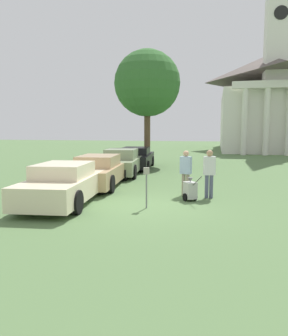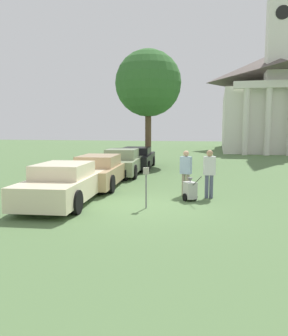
# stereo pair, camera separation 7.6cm
# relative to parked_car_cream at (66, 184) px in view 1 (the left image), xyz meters

# --- Properties ---
(ground_plane) EXTENTS (120.00, 120.00, 0.00)m
(ground_plane) POSITION_rel_parked_car_cream_xyz_m (2.76, 0.09, -0.67)
(ground_plane) COLOR #517042
(parked_car_cream) EXTENTS (2.39, 5.24, 1.40)m
(parked_car_cream) POSITION_rel_parked_car_cream_xyz_m (0.00, 0.00, 0.00)
(parked_car_cream) COLOR beige
(parked_car_cream) RESTS_ON ground_plane
(parked_car_tan) EXTENTS (2.33, 5.32, 1.41)m
(parked_car_tan) POSITION_rel_parked_car_cream_xyz_m (0.00, 3.43, 0.00)
(parked_car_tan) COLOR tan
(parked_car_tan) RESTS_ON ground_plane
(parked_car_sage) EXTENTS (2.32, 4.82, 1.48)m
(parked_car_sage) POSITION_rel_parked_car_cream_xyz_m (0.00, 7.08, 0.02)
(parked_car_sage) COLOR gray
(parked_car_sage) RESTS_ON ground_plane
(parked_car_black) EXTENTS (2.41, 5.43, 1.39)m
(parked_car_black) POSITION_rel_parked_car_cream_xyz_m (-0.00, 10.43, -0.01)
(parked_car_black) COLOR black
(parked_car_black) RESTS_ON ground_plane
(parking_meter) EXTENTS (0.18, 0.09, 1.34)m
(parking_meter) POSITION_rel_parked_car_cream_xyz_m (2.95, -0.23, 0.27)
(parking_meter) COLOR slate
(parking_meter) RESTS_ON ground_plane
(person_worker) EXTENTS (0.47, 0.34, 1.75)m
(person_worker) POSITION_rel_parked_car_cream_xyz_m (4.01, 2.12, 0.33)
(person_worker) COLOR gray
(person_worker) RESTS_ON ground_plane
(person_supervisor) EXTENTS (0.46, 0.30, 1.81)m
(person_supervisor) POSITION_rel_parked_car_cream_xyz_m (4.91, 1.82, 0.37)
(person_supervisor) COLOR #515670
(person_supervisor) RESTS_ON ground_plane
(equipment_cart) EXTENTS (0.71, 0.93, 1.00)m
(equipment_cart) POSITION_rel_parked_car_cream_xyz_m (4.26, 1.20, -0.28)
(equipment_cart) COLOR #B2B2AD
(equipment_cart) RESTS_ON ground_plane
(church) EXTENTS (10.55, 18.57, 24.38)m
(church) POSITION_rel_parked_car_cream_xyz_m (10.91, 32.48, 5.39)
(church) COLOR silver
(church) RESTS_ON ground_plane
(shade_tree) EXTENTS (4.70, 4.70, 8.16)m
(shade_tree) POSITION_rel_parked_car_cream_xyz_m (0.24, 12.80, 5.11)
(shade_tree) COLOR brown
(shade_tree) RESTS_ON ground_plane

